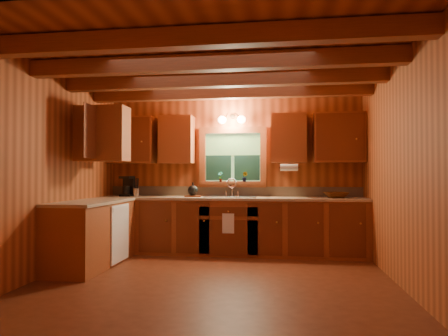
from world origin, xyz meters
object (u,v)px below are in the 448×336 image
sink (231,200)px  coffee_maker (128,186)px  cutting_board (193,196)px  wicker_basket (336,195)px

sink → coffee_maker: bearing=178.2°
coffee_maker → cutting_board: bearing=0.2°
coffee_maker → cutting_board: (1.13, -0.08, -0.15)m
cutting_board → wicker_basket: bearing=-9.7°
cutting_board → coffee_maker: bearing=166.7°
sink → cutting_board: sink is taller
sink → coffee_maker: coffee_maker is taller
sink → wicker_basket: 1.63m
sink → coffee_maker: 1.75m
cutting_board → wicker_basket: (2.24, -0.01, 0.03)m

